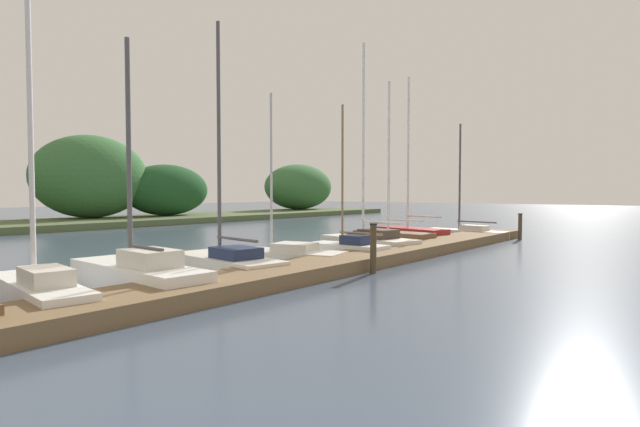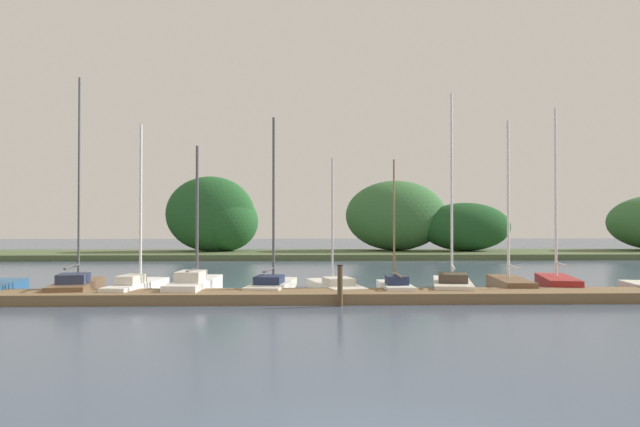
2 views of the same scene
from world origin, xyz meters
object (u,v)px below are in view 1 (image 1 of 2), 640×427
Objects in this scene: sailboat_5 at (277,254)px; sailboat_10 at (463,231)px; sailboat_2 at (37,287)px; sailboat_6 at (346,248)px; sailboat_7 at (367,240)px; sailboat_8 at (390,236)px; sailboat_4 at (224,260)px; sailboat_9 at (409,232)px; sailboat_3 at (135,272)px; mooring_piling_1 at (373,248)px; mooring_piling_2 at (520,226)px.

sailboat_5 is 11.72m from sailboat_10.
sailboat_2 reaches higher than sailboat_10.
sailboat_7 is (2.29, 0.66, 0.05)m from sailboat_6.
sailboat_8 reaches higher than sailboat_10.
sailboat_6 is at bearing 108.26° from sailboat_8.
sailboat_10 is at bearing -84.99° from sailboat_4.
sailboat_6 is 0.70× the size of sailboat_9.
sailboat_7 is 4.26m from sailboat_9.
sailboat_3 is 0.83× the size of sailboat_4.
sailboat_9 is 5.38× the size of mooring_piling_1.
sailboat_2 is 1.18× the size of sailboat_10.
sailboat_8 is at bearing 107.91° from sailboat_9.
sailboat_10 reaches higher than mooring_piling_2.
sailboat_7 is 2.33m from sailboat_8.
sailboat_10 is 4.02× the size of mooring_piling_1.
sailboat_6 is 4.20× the size of mooring_piling_2.
sailboat_2 is 5.33× the size of mooring_piling_2.
sailboat_7 is at bearing -85.23° from sailboat_3.
sailboat_8 is (14.01, 0.51, -0.01)m from sailboat_2.
mooring_piling_2 is at bearing -0.57° from mooring_piling_1.
sailboat_8 reaches higher than sailboat_5.
sailboat_7 reaches higher than sailboat_4.
sailboat_9 reaches higher than sailboat_5.
sailboat_8 is 5.02m from sailboat_10.
sailboat_3 is 9.61m from sailboat_7.
mooring_piling_2 is (3.50, -3.70, 0.22)m from sailboat_9.
sailboat_4 is 4.02m from mooring_piling_1.
sailboat_8 is at bearing 86.18° from sailboat_10.
sailboat_4 is 14.02m from sailboat_10.
sailboat_5 reaches higher than sailboat_6.
sailboat_8 is (11.92, 0.47, -0.02)m from sailboat_3.
sailboat_3 is 0.78× the size of sailboat_9.
sailboat_5 is 3.88× the size of mooring_piling_1.
sailboat_7 reaches higher than sailboat_8.
sailboat_5 is (2.33, 0.21, -0.09)m from sailboat_4.
sailboat_4 is (4.92, 0.34, -0.03)m from sailboat_2.
sailboat_6 is 0.66× the size of sailboat_7.
sailboat_4 is 0.93× the size of sailboat_9.
sailboat_7 is 8.38m from mooring_piling_2.
sailboat_8 is 1.93m from sailboat_9.
sailboat_2 is at bearing 96.78° from sailboat_10.
sailboat_10 is at bearing -83.03° from sailboat_2.
sailboat_10 is (18.91, -0.56, -0.08)m from sailboat_2.
sailboat_3 is 11.93m from sailboat_8.
sailboat_10 reaches higher than mooring_piling_1.
sailboat_2 is 7.27m from sailboat_5.
sailboat_6 is (4.49, -0.84, -0.02)m from sailboat_4.
sailboat_4 is at bearing 94.80° from sailboat_10.
sailboat_9 is 5.10m from mooring_piling_2.
mooring_piling_1 is (5.17, -2.95, 0.29)m from sailboat_3.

